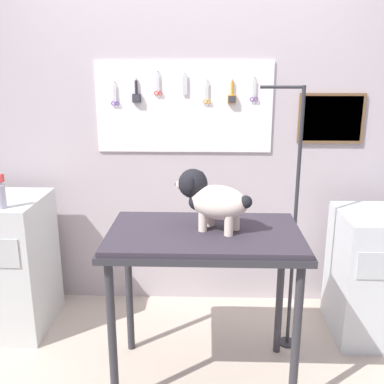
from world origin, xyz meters
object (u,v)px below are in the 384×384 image
(grooming_table, at_px, (204,247))
(dog, at_px, (211,199))
(conditioner_bottle, at_px, (1,194))
(grooming_arm, at_px, (293,233))

(grooming_table, xyz_separation_m, dog, (0.03, 0.03, 0.26))
(dog, distance_m, conditioner_bottle, 1.28)
(grooming_table, relative_size, dog, 2.46)
(grooming_arm, bearing_deg, conditioner_bottle, -179.23)
(grooming_table, bearing_deg, dog, 42.92)
(conditioner_bottle, bearing_deg, dog, -12.56)
(grooming_arm, height_order, dog, grooming_arm)
(dog, relative_size, conditioner_bottle, 2.02)
(grooming_arm, bearing_deg, dog, -148.82)
(grooming_table, height_order, dog, dog)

